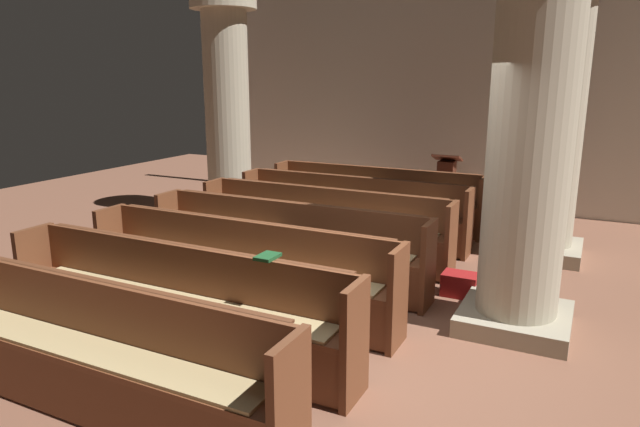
{
  "coord_description": "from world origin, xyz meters",
  "views": [
    {
      "loc": [
        1.98,
        -4.42,
        2.38
      ],
      "look_at": [
        -0.99,
        1.57,
        0.75
      ],
      "focal_mm": 31.52,
      "sensor_mm": 36.0,
      "label": 1
    }
  ],
  "objects_px": {
    "pew_row_1": "(351,207)",
    "pillar_aisle_side": "(554,111)",
    "pew_row_4": "(237,265)",
    "lectern": "(446,189)",
    "pew_row_2": "(322,222)",
    "pew_row_6": "(82,345)",
    "pillar_far_side": "(227,103)",
    "pew_row_3": "(285,241)",
    "pew_row_0": "(375,195)",
    "pillar_aisle_rear": "(531,126)",
    "hymn_book": "(268,257)",
    "pew_row_5": "(173,298)",
    "kneeler_box_red": "(460,284)"
  },
  "relations": [
    {
      "from": "lectern",
      "to": "hymn_book",
      "type": "distance_m",
      "value": 5.98
    },
    {
      "from": "pillar_far_side",
      "to": "hymn_book",
      "type": "distance_m",
      "value": 5.57
    },
    {
      "from": "pillar_far_side",
      "to": "kneeler_box_red",
      "type": "relative_size",
      "value": 9.72
    },
    {
      "from": "pew_row_5",
      "to": "kneeler_box_red",
      "type": "relative_size",
      "value": 9.05
    },
    {
      "from": "pew_row_1",
      "to": "pillar_aisle_side",
      "type": "height_order",
      "value": "pillar_aisle_side"
    },
    {
      "from": "pillar_aisle_rear",
      "to": "hymn_book",
      "type": "relative_size",
      "value": 17.52
    },
    {
      "from": "pew_row_1",
      "to": "hymn_book",
      "type": "xyz_separation_m",
      "value": [
        0.85,
        -3.7,
        0.45
      ]
    },
    {
      "from": "pew_row_0",
      "to": "pew_row_3",
      "type": "distance_m",
      "value": 2.92
    },
    {
      "from": "pew_row_0",
      "to": "hymn_book",
      "type": "relative_size",
      "value": 16.31
    },
    {
      "from": "pew_row_6",
      "to": "lectern",
      "type": "bearing_deg",
      "value": 83.25
    },
    {
      "from": "pillar_far_side",
      "to": "lectern",
      "type": "bearing_deg",
      "value": 26.13
    },
    {
      "from": "pillar_far_side",
      "to": "pillar_aisle_rear",
      "type": "relative_size",
      "value": 1.0
    },
    {
      "from": "pew_row_3",
      "to": "pillar_aisle_side",
      "type": "relative_size",
      "value": 0.93
    },
    {
      "from": "pew_row_5",
      "to": "pillar_far_side",
      "type": "xyz_separation_m",
      "value": [
        -2.57,
        4.48,
        1.44
      ]
    },
    {
      "from": "pew_row_2",
      "to": "pew_row_6",
      "type": "bearing_deg",
      "value": -90.0
    },
    {
      "from": "pillar_far_side",
      "to": "hymn_book",
      "type": "relative_size",
      "value": 17.52
    },
    {
      "from": "pew_row_3",
      "to": "lectern",
      "type": "height_order",
      "value": "lectern"
    },
    {
      "from": "pew_row_2",
      "to": "pew_row_3",
      "type": "distance_m",
      "value": 0.97
    },
    {
      "from": "pew_row_2",
      "to": "pillar_aisle_side",
      "type": "height_order",
      "value": "pillar_aisle_side"
    },
    {
      "from": "hymn_book",
      "to": "pew_row_2",
      "type": "bearing_deg",
      "value": 107.33
    },
    {
      "from": "pew_row_1",
      "to": "pew_row_3",
      "type": "bearing_deg",
      "value": -90.0
    },
    {
      "from": "pew_row_3",
      "to": "pew_row_4",
      "type": "xyz_separation_m",
      "value": [
        0.0,
        -0.97,
        0.0
      ]
    },
    {
      "from": "pew_row_3",
      "to": "kneeler_box_red",
      "type": "relative_size",
      "value": 9.05
    },
    {
      "from": "pew_row_4",
      "to": "hymn_book",
      "type": "distance_m",
      "value": 1.24
    },
    {
      "from": "pew_row_0",
      "to": "pew_row_1",
      "type": "relative_size",
      "value": 1.0
    },
    {
      "from": "pew_row_4",
      "to": "pillar_aisle_rear",
      "type": "xyz_separation_m",
      "value": [
        2.62,
        0.89,
        1.44
      ]
    },
    {
      "from": "pillar_aisle_side",
      "to": "pillar_aisle_rear",
      "type": "relative_size",
      "value": 1.0
    },
    {
      "from": "pew_row_2",
      "to": "pillar_aisle_rear",
      "type": "relative_size",
      "value": 0.93
    },
    {
      "from": "pew_row_2",
      "to": "pew_row_6",
      "type": "relative_size",
      "value": 1.0
    },
    {
      "from": "pew_row_6",
      "to": "pillar_aisle_side",
      "type": "height_order",
      "value": "pillar_aisle_side"
    },
    {
      "from": "pew_row_4",
      "to": "lectern",
      "type": "bearing_deg",
      "value": 80.76
    },
    {
      "from": "pew_row_6",
      "to": "lectern",
      "type": "relative_size",
      "value": 3.23
    },
    {
      "from": "lectern",
      "to": "pew_row_0",
      "type": "bearing_deg",
      "value": -123.32
    },
    {
      "from": "pew_row_6",
      "to": "lectern",
      "type": "xyz_separation_m",
      "value": [
        0.84,
        7.13,
        -0.06
      ]
    },
    {
      "from": "pew_row_0",
      "to": "pew_row_1",
      "type": "xyz_separation_m",
      "value": [
        0.0,
        -0.97,
        0.0
      ]
    },
    {
      "from": "pew_row_5",
      "to": "kneeler_box_red",
      "type": "xyz_separation_m",
      "value": [
        1.95,
        2.46,
        -0.38
      ]
    },
    {
      "from": "pew_row_5",
      "to": "pew_row_6",
      "type": "xyz_separation_m",
      "value": [
        0.0,
        -0.97,
        0.0
      ]
    },
    {
      "from": "pew_row_3",
      "to": "kneeler_box_red",
      "type": "height_order",
      "value": "pew_row_3"
    },
    {
      "from": "pillar_aisle_side",
      "to": "pew_row_5",
      "type": "bearing_deg",
      "value": -120.7
    },
    {
      "from": "pillar_far_side",
      "to": "pillar_aisle_rear",
      "type": "height_order",
      "value": "same"
    },
    {
      "from": "pew_row_1",
      "to": "pillar_aisle_rear",
      "type": "distance_m",
      "value": 3.61
    },
    {
      "from": "pillar_far_side",
      "to": "hymn_book",
      "type": "height_order",
      "value": "pillar_far_side"
    },
    {
      "from": "pew_row_5",
      "to": "hymn_book",
      "type": "bearing_deg",
      "value": 12.84
    },
    {
      "from": "pew_row_0",
      "to": "pew_row_4",
      "type": "relative_size",
      "value": 1.0
    },
    {
      "from": "kneeler_box_red",
      "to": "pew_row_1",
      "type": "bearing_deg",
      "value": 143.56
    },
    {
      "from": "pillar_aisle_rear",
      "to": "pew_row_1",
      "type": "bearing_deg",
      "value": 142.21
    },
    {
      "from": "pew_row_0",
      "to": "pillar_aisle_rear",
      "type": "xyz_separation_m",
      "value": [
        2.62,
        -3.0,
        1.44
      ]
    },
    {
      "from": "pillar_aisle_side",
      "to": "pillar_far_side",
      "type": "distance_m",
      "value": 5.19
    },
    {
      "from": "pillar_aisle_side",
      "to": "pillar_far_side",
      "type": "relative_size",
      "value": 1.0
    },
    {
      "from": "pew_row_6",
      "to": "pillar_aisle_rear",
      "type": "distance_m",
      "value": 4.12
    }
  ]
}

